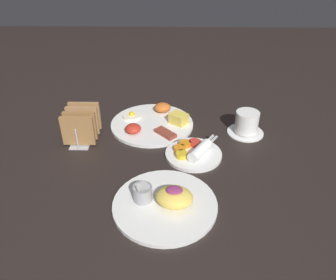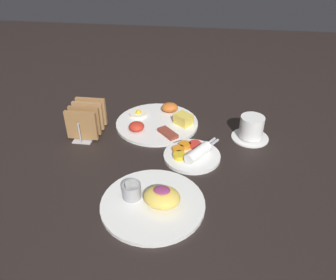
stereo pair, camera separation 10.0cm
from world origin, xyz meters
TOP-DOWN VIEW (x-y plane):
  - ground_plane at (0.00, 0.00)m, footprint 3.00×3.00m
  - plate_breakfast at (0.01, 0.18)m, footprint 0.28×0.28m
  - plate_condiments at (0.14, 0.00)m, footprint 0.17×0.17m
  - plate_foreground at (0.06, -0.21)m, footprint 0.26×0.26m
  - toast_rack at (-0.22, 0.10)m, footprint 0.10×0.15m
  - coffee_cup at (0.31, 0.13)m, footprint 0.12×0.12m

SIDE VIEW (x-z plane):
  - ground_plane at x=0.00m, z-range 0.00..0.00m
  - plate_breakfast at x=0.01m, z-range -0.01..0.03m
  - plate_condiments at x=0.14m, z-range -0.01..0.03m
  - plate_foreground at x=0.06m, z-range -0.01..0.04m
  - coffee_cup at x=0.31m, z-range 0.00..0.08m
  - toast_rack at x=-0.22m, z-range 0.00..0.10m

